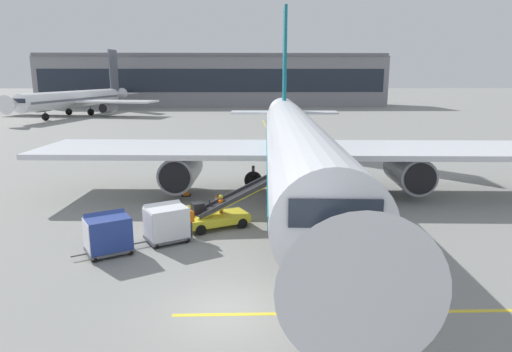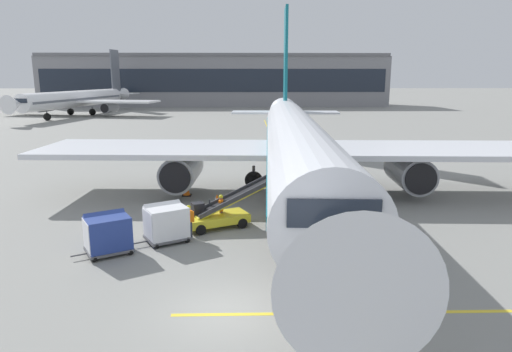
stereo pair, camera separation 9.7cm
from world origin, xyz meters
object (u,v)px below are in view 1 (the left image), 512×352
at_px(safety_cone_engine_keepout, 186,191).
at_px(ground_crew_wingwalker, 189,219).
at_px(parked_airplane, 294,143).
at_px(distant_airplane, 76,99).
at_px(safety_cone_wingtip, 217,200).
at_px(baggage_cart_lead, 166,222).
at_px(ground_crew_by_carts, 167,216).
at_px(safety_cone_nose_mark, 211,211).
at_px(baggage_cart_second, 108,233).
at_px(belt_loader, 221,212).
at_px(ground_crew_by_loader, 221,208).
at_px(ground_crew_marshaller, 152,224).

bearing_deg(safety_cone_engine_keepout, ground_crew_wingwalker, -81.90).
distance_m(parked_airplane, distant_airplane, 75.37).
relative_size(safety_cone_wingtip, distant_airplane, 0.02).
xyz_separation_m(parked_airplane, baggage_cart_lead, (-7.40, -9.44, -2.59)).
bearing_deg(distant_airplane, ground_crew_wingwalker, -66.64).
distance_m(ground_crew_by_carts, safety_cone_nose_mark, 3.69).
bearing_deg(baggage_cart_second, safety_cone_nose_mark, 52.28).
bearing_deg(parked_airplane, safety_cone_engine_keepout, -175.28).
relative_size(belt_loader, distant_airplane, 0.13).
bearing_deg(safety_cone_nose_mark, belt_loader, -69.61).
xyz_separation_m(belt_loader, baggage_cart_lead, (-2.62, -2.17, 0.18)).
relative_size(parked_airplane, safety_cone_engine_keepout, 64.15).
bearing_deg(baggage_cart_second, distant_airplane, 110.53).
xyz_separation_m(baggage_cart_second, ground_crew_by_carts, (2.31, 2.61, -0.00)).
bearing_deg(belt_loader, baggage_cart_lead, -140.42).
distance_m(baggage_cart_lead, baggage_cart_second, 2.87).
bearing_deg(baggage_cart_second, parked_airplane, 48.10).
distance_m(belt_loader, safety_cone_engine_keepout, 7.21).
bearing_deg(parked_airplane, ground_crew_wingwalker, -124.94).
relative_size(baggage_cart_second, ground_crew_by_loader, 1.58).
bearing_deg(ground_crew_by_loader, belt_loader, -87.72).
xyz_separation_m(baggage_cart_second, ground_crew_wingwalker, (3.52, 1.93, -0.00)).
height_order(baggage_cart_lead, baggage_cart_second, same).
distance_m(parked_airplane, safety_cone_nose_mark, 8.33).
relative_size(ground_crew_by_loader, safety_cone_nose_mark, 2.59).
height_order(safety_cone_engine_keepout, safety_cone_nose_mark, safety_cone_engine_keepout).
xyz_separation_m(baggage_cart_second, safety_cone_wingtip, (4.57, 7.96, -0.66)).
xyz_separation_m(belt_loader, safety_cone_nose_mark, (-0.72, 1.93, -0.49)).
xyz_separation_m(baggage_cart_lead, safety_cone_nose_mark, (1.91, 4.09, -0.67)).
xyz_separation_m(safety_cone_engine_keepout, distant_airplane, (-30.75, 65.56, 3.09)).
distance_m(ground_crew_marshaller, safety_cone_nose_mark, 5.09).
distance_m(parked_airplane, ground_crew_by_carts, 11.54).
xyz_separation_m(ground_crew_marshaller, safety_cone_engine_keepout, (0.54, 9.07, -0.65)).
relative_size(ground_crew_by_carts, safety_cone_wingtip, 2.48).
bearing_deg(ground_crew_by_loader, ground_crew_wingwalker, -127.21).
height_order(ground_crew_wingwalker, safety_cone_wingtip, ground_crew_wingwalker).
distance_m(ground_crew_by_carts, ground_crew_marshaller, 1.44).
height_order(baggage_cart_lead, ground_crew_marshaller, baggage_cart_lead).
height_order(parked_airplane, ground_crew_by_loader, parked_airplane).
bearing_deg(safety_cone_engine_keepout, ground_crew_by_carts, -90.10).
xyz_separation_m(baggage_cart_lead, safety_cone_wingtip, (2.13, 6.44, -0.66)).
height_order(baggage_cart_second, ground_crew_by_carts, baggage_cart_second).
bearing_deg(baggage_cart_second, belt_loader, 36.11).
height_order(baggage_cart_second, ground_crew_wingwalker, baggage_cart_second).
bearing_deg(ground_crew_marshaller, baggage_cart_second, -144.45).
bearing_deg(safety_cone_wingtip, ground_crew_marshaller, -112.61).
distance_m(baggage_cart_second, ground_crew_wingwalker, 4.01).
bearing_deg(distant_airplane, ground_crew_marshaller, -67.96).
height_order(ground_crew_marshaller, distant_airplane, distant_airplane).
height_order(baggage_cart_second, safety_cone_nose_mark, baggage_cart_second).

